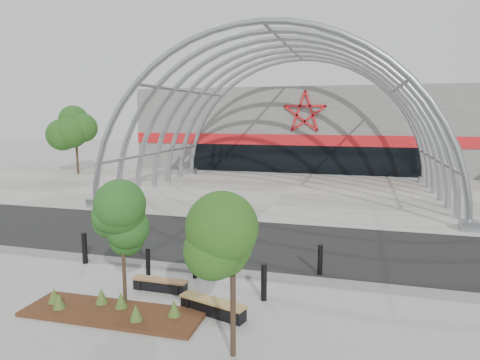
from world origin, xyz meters
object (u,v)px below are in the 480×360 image
object	(u,v)px
street_tree_0	(122,225)
bench_0	(160,285)
street_tree_1	(233,242)
bollard_2	(148,262)
bench_1	(213,307)

from	to	relation	value
street_tree_0	bench_0	distance (m)	2.50
street_tree_1	bollard_2	distance (m)	6.13
street_tree_0	bench_0	world-z (taller)	street_tree_0
bench_0	street_tree_0	bearing A→B (deg)	-114.72
bench_1	bollard_2	size ratio (longest dim) A/B	2.16
street_tree_0	bench_0	xyz separation A→B (m)	(0.53, 1.16, -2.16)
street_tree_1	bench_0	distance (m)	4.95
street_tree_0	bench_1	xyz separation A→B (m)	(2.63, 0.07, -2.13)
street_tree_1	bench_0	xyz separation A→B (m)	(-3.20, 2.85, -2.47)
street_tree_1	bench_1	size ratio (longest dim) A/B	1.81
bench_0	bench_1	size ratio (longest dim) A/B	0.86
bench_0	bollard_2	world-z (taller)	bollard_2
street_tree_0	street_tree_1	distance (m)	4.11
bollard_2	street_tree_0	bearing A→B (deg)	-78.87
street_tree_1	bench_0	world-z (taller)	street_tree_1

